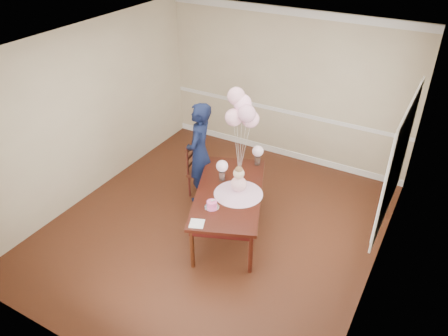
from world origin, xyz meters
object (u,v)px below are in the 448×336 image
at_px(dining_table_top, 229,192).
at_px(dining_chair_seat, 202,172).
at_px(birthday_cake, 212,204).
at_px(woman, 200,153).

height_order(dining_table_top, dining_chair_seat, dining_table_top).
xyz_separation_m(dining_table_top, birthday_cake, (-0.02, -0.45, 0.08)).
relative_size(dining_table_top, woman, 1.10).
bearing_deg(birthday_cake, woman, 129.70).
xyz_separation_m(birthday_cake, woman, (-0.78, 0.93, 0.09)).
bearing_deg(birthday_cake, dining_chair_seat, 127.76).
bearing_deg(dining_chair_seat, woman, -82.34).
xyz_separation_m(birthday_cake, dining_chair_seat, (-0.81, 1.04, -0.33)).
relative_size(dining_chair_seat, woman, 0.24).
bearing_deg(dining_table_top, birthday_cake, -113.96).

